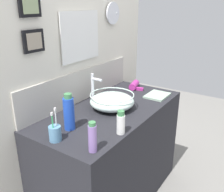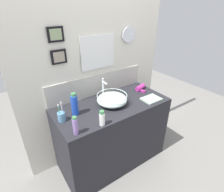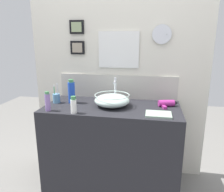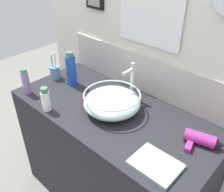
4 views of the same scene
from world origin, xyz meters
The scene contains 11 objects.
ground_plane centered at (0.00, 0.00, 0.00)m, with size 6.00×6.00×0.00m, color gray.
vanity_counter centered at (0.00, 0.00, 0.42)m, with size 1.27×0.60×0.83m, color #232328.
back_panel centered at (0.00, 0.33, 1.23)m, with size 1.85×0.10×2.46m.
glass_bowl_sink centered at (0.00, 0.00, 0.89)m, with size 0.33×0.33×0.11m.
faucet centered at (0.00, 0.17, 0.97)m, with size 0.02×0.10×0.24m.
hair_drier centered at (0.52, 0.09, 0.86)m, with size 0.20×0.16×0.06m.
toothbrush_cup centered at (-0.57, 0.01, 0.88)m, with size 0.07×0.07×0.20m.
lotion_bottle centered at (-0.28, -0.26, 0.90)m, with size 0.05×0.05×0.15m.
spray_bottle centered at (-0.53, -0.23, 0.91)m, with size 0.05×0.05×0.17m.
shampoo_bottle centered at (-0.41, 0.04, 0.94)m, with size 0.07×0.07×0.24m.
hand_towel centered at (0.43, -0.17, 0.84)m, with size 0.21×0.17×0.02m, color #99B29E.
Camera 3 is at (0.37, -1.94, 1.45)m, focal length 35.00 mm.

